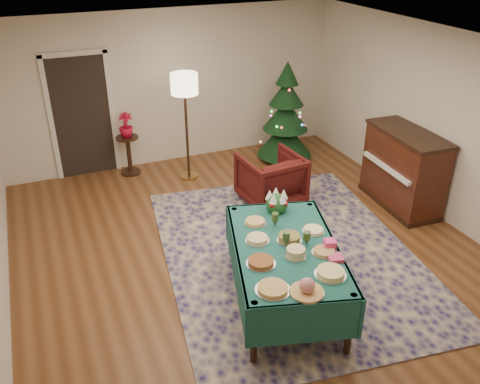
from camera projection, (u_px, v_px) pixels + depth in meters
name	position (u px, v px, depth m)	size (l,w,h in m)	color
room_shell	(255.00, 165.00, 6.09)	(7.00, 7.00, 7.00)	#593319
doorway	(82.00, 114.00, 8.49)	(1.08, 0.04, 2.16)	black
rug	(288.00, 253.00, 6.79)	(3.20, 4.20, 0.02)	#19154F
buffet_table	(286.00, 258.00, 5.66)	(1.66, 2.22, 0.77)	black
platter_0	(273.00, 289.00, 4.90)	(0.35, 0.35, 0.05)	silver
platter_1	(307.00, 288.00, 4.85)	(0.34, 0.34, 0.17)	silver
platter_2	(330.00, 273.00, 5.11)	(0.33, 0.33, 0.06)	silver
platter_3	(261.00, 262.00, 5.28)	(0.32, 0.32, 0.05)	silver
platter_4	(296.00, 253.00, 5.39)	(0.24, 0.24, 0.10)	silver
platter_5	(324.00, 252.00, 5.46)	(0.27, 0.27, 0.04)	silver
platter_6	(257.00, 239.00, 5.67)	(0.28, 0.28, 0.05)	silver
platter_7	(289.00, 238.00, 5.67)	(0.29, 0.29, 0.07)	silver
platter_8	(313.00, 230.00, 5.84)	(0.26, 0.26, 0.04)	silver
platter_9	(255.00, 222.00, 6.01)	(0.27, 0.27, 0.04)	silver
goblet_0	(275.00, 220.00, 5.91)	(0.08, 0.08, 0.18)	#2D471E
goblet_1	(307.00, 239.00, 5.55)	(0.08, 0.08, 0.18)	#2D471E
goblet_2	(286.00, 239.00, 5.55)	(0.08, 0.08, 0.18)	#2D471E
napkin_stack	(335.00, 258.00, 5.36)	(0.15, 0.15, 0.04)	#DB3C6A
gift_box	(330.00, 244.00, 5.53)	(0.12, 0.12, 0.10)	#DD3D7F
centerpiece	(277.00, 202.00, 6.20)	(0.28, 0.28, 0.32)	#1E4C1E
armchair	(271.00, 177.00, 7.86)	(0.86, 0.81, 0.89)	#43100E
floor_lamp	(185.00, 90.00, 8.13)	(0.44, 0.44, 1.82)	#A57F3F
side_table	(129.00, 156.00, 8.84)	(0.38, 0.38, 0.68)	black
potted_plant	(126.00, 130.00, 8.62)	(0.24, 0.42, 0.24)	#AC0C26
christmas_tree	(286.00, 117.00, 9.17)	(1.05, 1.05, 1.83)	black
piano	(403.00, 170.00, 7.72)	(0.75, 1.44, 1.21)	black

